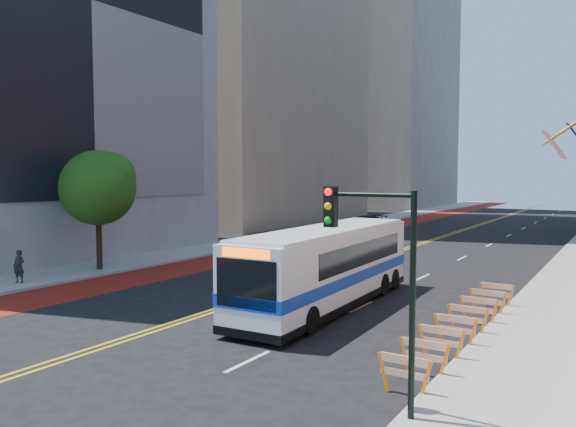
{
  "coord_description": "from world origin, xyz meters",
  "views": [
    {
      "loc": [
        14.31,
        -15.11,
        5.5
      ],
      "look_at": [
        0.01,
        8.0,
        3.6
      ],
      "focal_mm": 35.0,
      "sensor_mm": 36.0,
      "label": 1
    }
  ],
  "objects_px": {
    "street_tree": "(99,185)",
    "transit_bus": "(329,266)",
    "car_b": "(350,233)",
    "pedestrian": "(19,266)",
    "car_a": "(334,233)",
    "traffic_signal": "(375,254)",
    "car_c": "(364,223)"
  },
  "relations": [
    {
      "from": "street_tree",
      "to": "car_a",
      "type": "xyz_separation_m",
      "value": [
        5.08,
        18.92,
        -4.11
      ]
    },
    {
      "from": "traffic_signal",
      "to": "car_a",
      "type": "xyz_separation_m",
      "value": [
        -15.58,
        28.47,
        -2.93
      ]
    },
    {
      "from": "traffic_signal",
      "to": "transit_bus",
      "type": "height_order",
      "value": "traffic_signal"
    },
    {
      "from": "street_tree",
      "to": "car_a",
      "type": "distance_m",
      "value": 20.02
    },
    {
      "from": "car_a",
      "to": "traffic_signal",
      "type": "bearing_deg",
      "value": -70.28
    },
    {
      "from": "pedestrian",
      "to": "traffic_signal",
      "type": "bearing_deg",
      "value": -31.13
    },
    {
      "from": "traffic_signal",
      "to": "pedestrian",
      "type": "distance_m",
      "value": 21.52
    },
    {
      "from": "street_tree",
      "to": "car_c",
      "type": "distance_m",
      "value": 30.18
    },
    {
      "from": "street_tree",
      "to": "pedestrian",
      "type": "height_order",
      "value": "street_tree"
    },
    {
      "from": "traffic_signal",
      "to": "car_b",
      "type": "relative_size",
      "value": 1.2
    },
    {
      "from": "transit_bus",
      "to": "car_a",
      "type": "relative_size",
      "value": 2.59
    },
    {
      "from": "traffic_signal",
      "to": "pedestrian",
      "type": "bearing_deg",
      "value": 167.24
    },
    {
      "from": "transit_bus",
      "to": "street_tree",
      "type": "bearing_deg",
      "value": 175.17
    },
    {
      "from": "pedestrian",
      "to": "car_a",
      "type": "bearing_deg",
      "value": 59.21
    },
    {
      "from": "transit_bus",
      "to": "car_a",
      "type": "xyz_separation_m",
      "value": [
        -9.79,
        19.62,
        -0.93
      ]
    },
    {
      "from": "car_b",
      "to": "street_tree",
      "type": "bearing_deg",
      "value": -88.19
    },
    {
      "from": "street_tree",
      "to": "transit_bus",
      "type": "xyz_separation_m",
      "value": [
        14.87,
        -0.7,
        -3.18
      ]
    },
    {
      "from": "traffic_signal",
      "to": "car_b",
      "type": "distance_m",
      "value": 33.85
    },
    {
      "from": "car_c",
      "to": "pedestrian",
      "type": "bearing_deg",
      "value": -75.35
    },
    {
      "from": "street_tree",
      "to": "car_a",
      "type": "height_order",
      "value": "street_tree"
    },
    {
      "from": "street_tree",
      "to": "car_a",
      "type": "bearing_deg",
      "value": 74.98
    },
    {
      "from": "car_b",
      "to": "car_a",
      "type": "bearing_deg",
      "value": -91.66
    },
    {
      "from": "car_a",
      "to": "transit_bus",
      "type": "bearing_deg",
      "value": -72.44
    },
    {
      "from": "traffic_signal",
      "to": "transit_bus",
      "type": "relative_size",
      "value": 0.42
    },
    {
      "from": "transit_bus",
      "to": "pedestrian",
      "type": "bearing_deg",
      "value": -166.72
    },
    {
      "from": "transit_bus",
      "to": "car_c",
      "type": "distance_m",
      "value": 32.71
    },
    {
      "from": "traffic_signal",
      "to": "car_b",
      "type": "bearing_deg",
      "value": 116.4
    },
    {
      "from": "pedestrian",
      "to": "car_b",
      "type": "bearing_deg",
      "value": 58.77
    },
    {
      "from": "traffic_signal",
      "to": "transit_bus",
      "type": "distance_m",
      "value": 10.77
    },
    {
      "from": "pedestrian",
      "to": "car_c",
      "type": "bearing_deg",
      "value": 66.52
    },
    {
      "from": "transit_bus",
      "to": "car_b",
      "type": "distance_m",
      "value": 23.27
    },
    {
      "from": "street_tree",
      "to": "pedestrian",
      "type": "bearing_deg",
      "value": -91.84
    }
  ]
}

